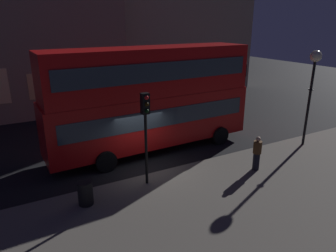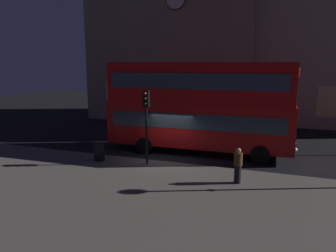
{
  "view_description": "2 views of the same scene",
  "coord_description": "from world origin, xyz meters",
  "px_view_note": "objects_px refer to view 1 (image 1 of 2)",
  "views": [
    {
      "loc": [
        -5.55,
        -12.33,
        6.72
      ],
      "look_at": [
        1.31,
        0.22,
        1.88
      ],
      "focal_mm": 33.09,
      "sensor_mm": 36.0,
      "label": 1
    },
    {
      "loc": [
        6.24,
        -17.09,
        5.45
      ],
      "look_at": [
        -0.47,
        1.33,
        1.69
      ],
      "focal_mm": 35.08,
      "sensor_mm": 36.0,
      "label": 2
    }
  ],
  "objects_px": {
    "double_decker_bus": "(151,96)",
    "litter_bin": "(85,193)",
    "pedestrian": "(257,153)",
    "traffic_light_near_kerb": "(146,120)",
    "street_lamp": "(313,72)",
    "traffic_light_far_side": "(243,80)"
  },
  "relations": [
    {
      "from": "traffic_light_near_kerb",
      "to": "litter_bin",
      "type": "bearing_deg",
      "value": -173.43
    },
    {
      "from": "double_decker_bus",
      "to": "pedestrian",
      "type": "relative_size",
      "value": 6.91
    },
    {
      "from": "traffic_light_near_kerb",
      "to": "pedestrian",
      "type": "relative_size",
      "value": 2.42
    },
    {
      "from": "litter_bin",
      "to": "street_lamp",
      "type": "bearing_deg",
      "value": 0.67
    },
    {
      "from": "street_lamp",
      "to": "litter_bin",
      "type": "bearing_deg",
      "value": -179.33
    },
    {
      "from": "double_decker_bus",
      "to": "litter_bin",
      "type": "xyz_separation_m",
      "value": [
        -4.62,
        -3.8,
        -2.47
      ]
    },
    {
      "from": "double_decker_bus",
      "to": "street_lamp",
      "type": "height_order",
      "value": "double_decker_bus"
    },
    {
      "from": "street_lamp",
      "to": "pedestrian",
      "type": "height_order",
      "value": "street_lamp"
    },
    {
      "from": "double_decker_bus",
      "to": "traffic_light_far_side",
      "type": "relative_size",
      "value": 2.95
    },
    {
      "from": "traffic_light_far_side",
      "to": "litter_bin",
      "type": "height_order",
      "value": "traffic_light_far_side"
    },
    {
      "from": "pedestrian",
      "to": "traffic_light_near_kerb",
      "type": "bearing_deg",
      "value": 99.81
    },
    {
      "from": "pedestrian",
      "to": "litter_bin",
      "type": "xyz_separation_m",
      "value": [
        -7.74,
        0.92,
        -0.36
      ]
    },
    {
      "from": "traffic_light_near_kerb",
      "to": "street_lamp",
      "type": "xyz_separation_m",
      "value": [
        9.63,
        -0.2,
        1.26
      ]
    },
    {
      "from": "street_lamp",
      "to": "litter_bin",
      "type": "xyz_separation_m",
      "value": [
        -12.34,
        -0.14,
        -3.63
      ]
    },
    {
      "from": "double_decker_bus",
      "to": "litter_bin",
      "type": "relative_size",
      "value": 12.07
    },
    {
      "from": "pedestrian",
      "to": "litter_bin",
      "type": "height_order",
      "value": "pedestrian"
    },
    {
      "from": "traffic_light_far_side",
      "to": "litter_bin",
      "type": "distance_m",
      "value": 14.84
    },
    {
      "from": "pedestrian",
      "to": "litter_bin",
      "type": "bearing_deg",
      "value": 107.19
    },
    {
      "from": "traffic_light_far_side",
      "to": "pedestrian",
      "type": "distance_m",
      "value": 9.31
    },
    {
      "from": "traffic_light_far_side",
      "to": "street_lamp",
      "type": "xyz_separation_m",
      "value": [
        -0.87,
        -6.24,
        1.46
      ]
    },
    {
      "from": "traffic_light_near_kerb",
      "to": "litter_bin",
      "type": "xyz_separation_m",
      "value": [
        -2.72,
        -0.35,
        -2.37
      ]
    },
    {
      "from": "litter_bin",
      "to": "pedestrian",
      "type": "bearing_deg",
      "value": -6.81
    }
  ]
}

